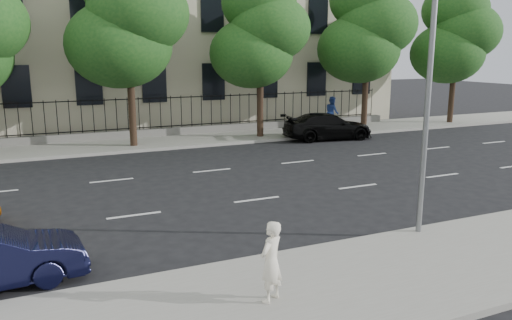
{
  "coord_description": "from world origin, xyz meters",
  "views": [
    {
      "loc": [
        -6.44,
        -11.88,
        4.75
      ],
      "look_at": [
        0.2,
        3.0,
        1.22
      ],
      "focal_mm": 35.0,
      "sensor_mm": 36.0,
      "label": 1
    }
  ],
  "objects": [
    {
      "name": "lane_markings",
      "position": [
        0.0,
        4.75,
        0.01
      ],
      "size": [
        49.6,
        4.62,
        0.01
      ],
      "primitive_type": null,
      "color": "silver",
      "rests_on": "ground"
    },
    {
      "name": "tree_d",
      "position": [
        5.04,
        13.36,
        5.84
      ],
      "size": [
        5.34,
        4.94,
        8.84
      ],
      "color": "#382619",
      "rests_on": "far_sidewalk"
    },
    {
      "name": "black_sedan",
      "position": [
        8.34,
        11.5,
        0.73
      ],
      "size": [
        5.24,
        2.69,
        1.46
      ],
      "primitive_type": "imported",
      "rotation": [
        0.0,
        0.0,
        1.44
      ],
      "color": "black",
      "rests_on": "ground"
    },
    {
      "name": "ground",
      "position": [
        0.0,
        0.0,
        0.0
      ],
      "size": [
        120.0,
        120.0,
        0.0
      ],
      "primitive_type": "plane",
      "color": "black",
      "rests_on": "ground"
    },
    {
      "name": "tree_e",
      "position": [
        12.04,
        13.36,
        6.2
      ],
      "size": [
        5.71,
        5.31,
        9.46
      ],
      "color": "#382619",
      "rests_on": "far_sidewalk"
    },
    {
      "name": "woman_near",
      "position": [
        -2.65,
        -4.08,
        0.94
      ],
      "size": [
        0.69,
        0.62,
        1.57
      ],
      "primitive_type": "imported",
      "rotation": [
        0.0,
        0.0,
        3.7
      ],
      "color": "white",
      "rests_on": "near_sidewalk"
    },
    {
      "name": "tree_f",
      "position": [
        19.04,
        13.36,
        5.88
      ],
      "size": [
        5.52,
        5.12,
        9.01
      ],
      "color": "#382619",
      "rests_on": "far_sidewalk"
    },
    {
      "name": "iron_fence",
      "position": [
        0.0,
        15.7,
        0.65
      ],
      "size": [
        30.0,
        0.5,
        2.2
      ],
      "color": "slate",
      "rests_on": "far_sidewalk"
    },
    {
      "name": "far_sidewalk",
      "position": [
        0.0,
        14.0,
        0.07
      ],
      "size": [
        60.0,
        4.0,
        0.15
      ],
      "primitive_type": "cube",
      "color": "gray",
      "rests_on": "ground"
    },
    {
      "name": "tree_c",
      "position": [
        -1.96,
        13.36,
        6.41
      ],
      "size": [
        5.89,
        5.5,
        9.8
      ],
      "color": "#382619",
      "rests_on": "far_sidewalk"
    },
    {
      "name": "pedestrian_far",
      "position": [
        10.44,
        14.37,
        1.12
      ],
      "size": [
        0.89,
        1.06,
        1.93
      ],
      "primitive_type": "imported",
      "rotation": [
        0.0,
        0.0,
        1.38
      ],
      "color": "navy",
      "rests_on": "far_sidewalk"
    },
    {
      "name": "near_sidewalk",
      "position": [
        0.0,
        -4.0,
        0.07
      ],
      "size": [
        60.0,
        4.0,
        0.15
      ],
      "primitive_type": "cube",
      "color": "gray",
      "rests_on": "ground"
    },
    {
      "name": "street_light",
      "position": [
        2.5,
        -1.77,
        5.15
      ],
      "size": [
        0.25,
        3.32,
        8.05
      ],
      "color": "slate",
      "rests_on": "near_sidewalk"
    }
  ]
}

